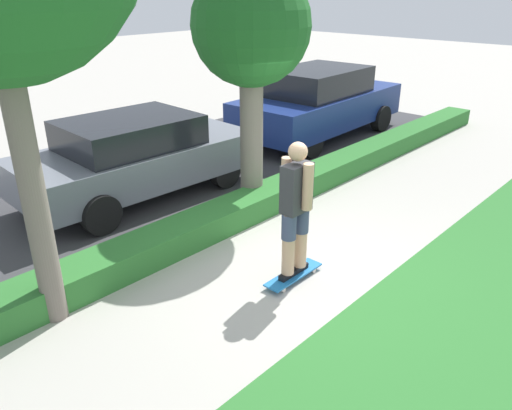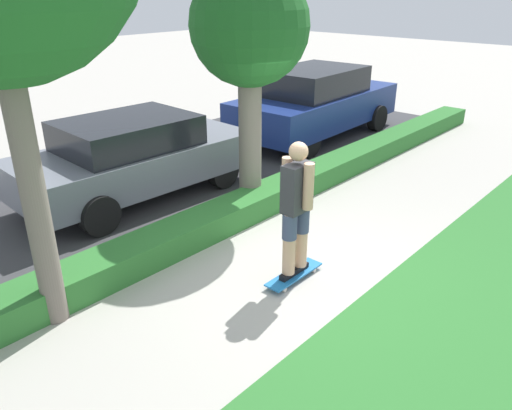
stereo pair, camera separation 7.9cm
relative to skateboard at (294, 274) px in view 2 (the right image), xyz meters
name	(u,v)px [view 2 (the right image)]	position (x,y,z in m)	size (l,w,h in m)	color
ground_plane	(292,271)	(0.14, 0.14, -0.07)	(60.00, 60.00, 0.00)	#ADA89E
street_asphalt	(114,190)	(0.14, 4.34, -0.06)	(18.46, 5.00, 0.01)	#38383A
hedge_row	(209,223)	(0.14, 1.74, 0.12)	(18.46, 0.60, 0.38)	#2D702D
skateboard	(294,274)	(0.00, 0.00, 0.00)	(0.92, 0.24, 0.08)	#1E6BAD
skater_person	(297,207)	(0.00, 0.00, 0.95)	(0.51, 0.45, 1.76)	black
tree_mid	(250,32)	(1.36, 2.02, 2.77)	(1.82, 1.82, 3.84)	#70665B
parked_car_middle	(134,156)	(0.30, 3.79, 0.69)	(4.26, 1.97, 1.44)	slate
parked_car_rear	(315,102)	(5.58, 3.74, 0.79)	(4.86, 2.12, 1.68)	navy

